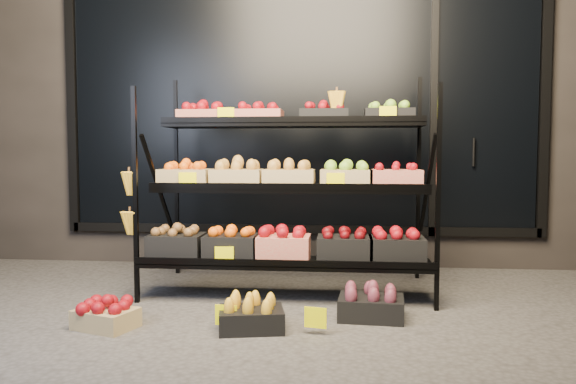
# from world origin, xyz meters

# --- Properties ---
(ground) EXTENTS (24.00, 24.00, 0.00)m
(ground) POSITION_xyz_m (0.00, 0.00, 0.00)
(ground) COLOR #514F4C
(ground) RESTS_ON ground
(building) EXTENTS (6.00, 2.08, 3.50)m
(building) POSITION_xyz_m (0.00, 2.59, 1.75)
(building) COLOR #2D2826
(building) RESTS_ON ground
(display_rack) EXTENTS (2.18, 1.02, 1.66)m
(display_rack) POSITION_xyz_m (-0.01, 0.60, 0.79)
(display_rack) COLOR black
(display_rack) RESTS_ON ground
(tag_floor_a) EXTENTS (0.13, 0.01, 0.12)m
(tag_floor_a) POSITION_xyz_m (-0.27, -0.40, 0.06)
(tag_floor_a) COLOR #FFFA00
(tag_floor_a) RESTS_ON ground
(tag_floor_b) EXTENTS (0.13, 0.01, 0.12)m
(tag_floor_b) POSITION_xyz_m (0.25, -0.40, 0.06)
(tag_floor_b) COLOR #FFFA00
(tag_floor_b) RESTS_ON ground
(floor_crate_left) EXTENTS (0.40, 0.35, 0.18)m
(floor_crate_left) POSITION_xyz_m (-1.00, -0.40, 0.08)
(floor_crate_left) COLOR tan
(floor_crate_left) RESTS_ON ground
(floor_crate_midleft) EXTENTS (0.42, 0.34, 0.19)m
(floor_crate_midleft) POSITION_xyz_m (-0.13, -0.35, 0.09)
(floor_crate_midleft) COLOR black
(floor_crate_midleft) RESTS_ON ground
(floor_crate_right) EXTENTS (0.42, 0.33, 0.20)m
(floor_crate_right) POSITION_xyz_m (0.58, -0.05, 0.10)
(floor_crate_right) COLOR black
(floor_crate_right) RESTS_ON ground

